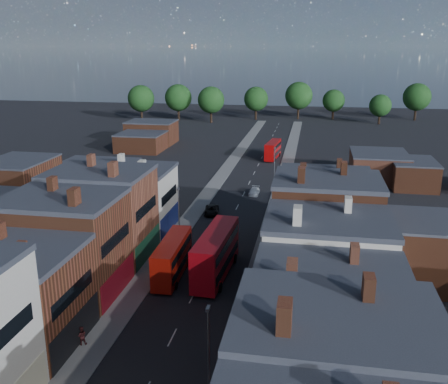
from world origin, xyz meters
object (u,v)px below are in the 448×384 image
at_px(ped_3, 243,290).
at_px(bus_0, 172,257).
at_px(car_2, 212,210).
at_px(bus_1, 216,253).
at_px(ped_1, 82,336).
at_px(bus_2, 273,150).
at_px(car_3, 254,191).

bearing_deg(ped_3, bus_0, 70.41).
xyz_separation_m(car_2, ped_3, (9.00, -27.00, 0.35)).
bearing_deg(bus_1, ped_1, -116.40).
relative_size(bus_1, ped_1, 7.11).
distance_m(bus_0, ped_3, 9.84).
bearing_deg(ped_1, bus_2, -120.67).
bearing_deg(bus_2, car_2, -91.99).
distance_m(car_3, ped_3, 39.37).
relative_size(car_2, ped_3, 2.68).
relative_size(bus_0, bus_1, 0.83).
bearing_deg(bus_1, car_2, 105.83).
relative_size(bus_2, car_2, 2.10).
relative_size(car_2, ped_1, 2.66).
height_order(bus_2, ped_3, bus_2).
xyz_separation_m(bus_1, ped_1, (-9.20, -16.37, -1.91)).
height_order(bus_1, bus_2, bus_1).
xyz_separation_m(bus_1, ped_3, (3.95, -4.93, -1.92)).
bearing_deg(bus_2, bus_0, -89.08).
relative_size(bus_1, car_2, 2.67).
height_order(car_3, ped_3, ped_3).
distance_m(bus_1, car_2, 22.75).
bearing_deg(ped_3, bus_1, 42.30).
bearing_deg(ped_3, car_2, 22.07).
height_order(bus_1, ped_3, bus_1).
bearing_deg(bus_0, ped_3, -24.71).
bearing_deg(ped_3, bus_2, 5.87).
bearing_deg(ped_1, bus_0, -128.78).
xyz_separation_m(bus_0, car_3, (5.44, 35.37, -1.82)).
bearing_deg(bus_1, bus_0, -164.70).
distance_m(car_2, ped_1, 38.66).
relative_size(bus_0, bus_2, 1.05).
height_order(bus_0, bus_2, bus_0).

